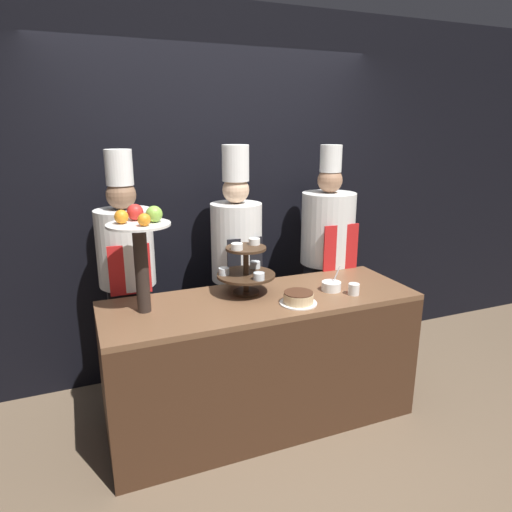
% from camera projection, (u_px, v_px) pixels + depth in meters
% --- Properties ---
extents(ground_plane, '(14.00, 14.00, 0.00)m').
position_uv_depth(ground_plane, '(283.00, 450.00, 2.83)').
color(ground_plane, brown).
extents(wall_back, '(10.00, 0.06, 2.80)m').
position_uv_depth(wall_back, '(217.00, 197.00, 3.56)').
color(wall_back, black).
rests_on(wall_back, ground_plane).
extents(buffet_counter, '(1.99, 0.68, 0.88)m').
position_uv_depth(buffet_counter, '(262.00, 361.00, 3.01)').
color(buffet_counter, '#422819').
rests_on(buffet_counter, ground_plane).
extents(tiered_stand, '(0.38, 0.38, 0.35)m').
position_uv_depth(tiered_stand, '(246.00, 268.00, 2.92)').
color(tiered_stand, '#3D2819').
rests_on(tiered_stand, buffet_counter).
extents(fruit_pedestal, '(0.36, 0.36, 0.62)m').
position_uv_depth(fruit_pedestal, '(140.00, 241.00, 2.57)').
color(fruit_pedestal, '#2D231E').
rests_on(fruit_pedestal, buffet_counter).
extents(cake_round, '(0.23, 0.23, 0.07)m').
position_uv_depth(cake_round, '(298.00, 298.00, 2.78)').
color(cake_round, white).
rests_on(cake_round, buffet_counter).
extents(cup_white, '(0.07, 0.07, 0.07)m').
position_uv_depth(cup_white, '(354.00, 289.00, 2.93)').
color(cup_white, white).
rests_on(cup_white, buffet_counter).
extents(serving_bowl_near, '(0.13, 0.13, 0.16)m').
position_uv_depth(serving_bowl_near, '(331.00, 286.00, 3.01)').
color(serving_bowl_near, white).
rests_on(serving_bowl_near, buffet_counter).
extents(chef_left, '(0.37, 0.37, 1.79)m').
position_uv_depth(chef_left, '(127.00, 273.00, 3.05)').
color(chef_left, '#28282D').
rests_on(chef_left, ground_plane).
extents(chef_center_left, '(0.37, 0.37, 1.81)m').
position_uv_depth(chef_center_left, '(237.00, 260.00, 3.33)').
color(chef_center_left, black).
rests_on(chef_center_left, ground_plane).
extents(chef_center_right, '(0.42, 0.42, 1.80)m').
position_uv_depth(chef_center_right, '(327.00, 251.00, 3.61)').
color(chef_center_right, '#28282D').
rests_on(chef_center_right, ground_plane).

